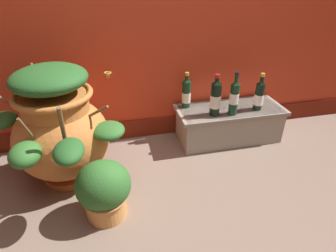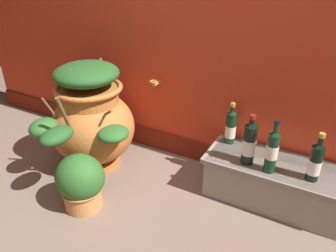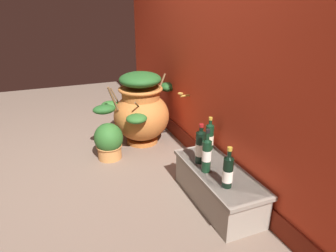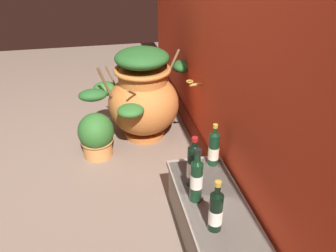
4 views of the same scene
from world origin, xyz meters
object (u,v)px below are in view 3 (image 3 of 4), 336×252
Objects in this scene: potted_shrub at (109,141)px; wine_bottle_left at (228,171)px; wine_bottle_middle at (201,146)px; wine_bottle_back at (210,136)px; terracotta_urn at (141,110)px; wine_bottle_right at (207,154)px.

wine_bottle_left is at bearing 24.79° from potted_shrub.
wine_bottle_middle reaches higher than wine_bottle_back.
terracotta_urn reaches higher than wine_bottle_back.
potted_shrub is at bearing -147.14° from wine_bottle_middle.
wine_bottle_right is at bearing -32.84° from wine_bottle_back.
wine_bottle_left reaches higher than wine_bottle_back.
potted_shrub is at bearing -155.21° from wine_bottle_left.
wine_bottle_middle reaches higher than potted_shrub.
wine_bottle_right is (0.14, -0.02, 0.00)m from wine_bottle_middle.
wine_bottle_middle is at bearing 170.58° from wine_bottle_right.
wine_bottle_right is at bearing 5.60° from terracotta_urn.
wine_bottle_right is at bearing 28.06° from potted_shrub.
terracotta_urn is 2.68× the size of potted_shrub.
terracotta_urn is 2.90× the size of wine_bottle_right.
wine_bottle_left is 0.82× the size of potted_shrub.
wine_bottle_left is 0.88× the size of wine_bottle_right.
wine_bottle_right reaches higher than potted_shrub.
wine_bottle_back is (-0.55, 0.17, -0.00)m from wine_bottle_left.
wine_bottle_middle reaches higher than wine_bottle_left.
wine_bottle_middle is 0.14m from wine_bottle_right.
wine_bottle_back is at bearing 162.97° from wine_bottle_left.
wine_bottle_left is 0.57m from wine_bottle_back.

